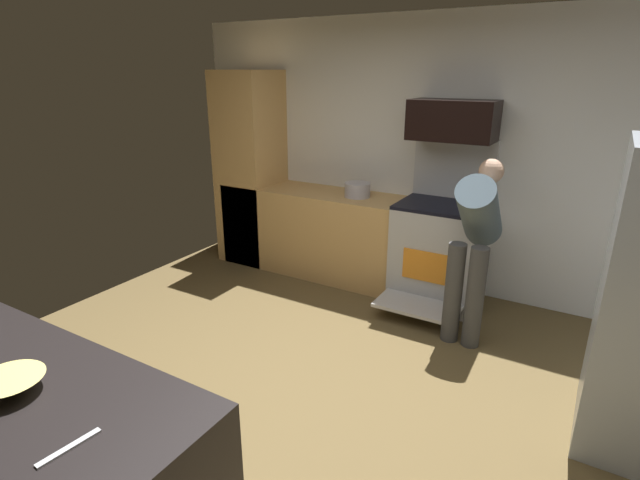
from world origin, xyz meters
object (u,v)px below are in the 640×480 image
at_px(oven_range, 439,249).
at_px(microwave, 453,120).
at_px(person_cook, 475,237).
at_px(mixing_bowl_small, 10,385).
at_px(stock_pot, 357,190).

xyz_separation_m(oven_range, microwave, (-0.00, 0.09, 1.17)).
relative_size(person_cook, mixing_bowl_small, 5.43).
height_order(oven_range, person_cook, oven_range).
xyz_separation_m(person_cook, mixing_bowl_small, (-1.07, -2.96, 0.08)).
bearing_deg(person_cook, mixing_bowl_small, -109.87).
xyz_separation_m(oven_range, person_cook, (0.42, -0.50, 0.35)).
xyz_separation_m(microwave, person_cook, (0.42, -0.60, -0.82)).
bearing_deg(oven_range, mixing_bowl_small, -100.57).
bearing_deg(stock_pot, oven_range, -0.95).
distance_m(person_cook, mixing_bowl_small, 3.15).
bearing_deg(microwave, stock_pot, -174.74).
bearing_deg(person_cook, microwave, 125.43).
bearing_deg(stock_pot, person_cook, -21.77).
bearing_deg(mixing_bowl_small, stock_pot, 93.64).
bearing_deg(microwave, mixing_bowl_small, -100.30).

